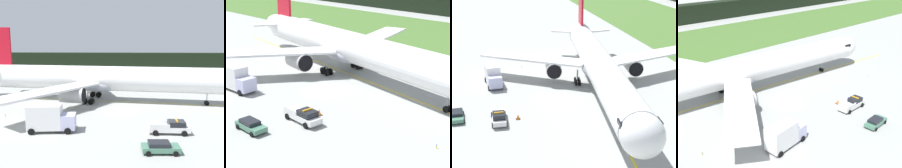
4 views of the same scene
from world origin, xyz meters
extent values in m
plane|color=#9B9E99|center=(0.00, 0.00, 0.00)|extent=(320.00, 320.00, 0.00)
cube|color=yellow|center=(-1.96, 8.30, 0.00)|extent=(82.32, 10.21, 0.01)
cylinder|color=white|center=(-1.96, 8.30, 4.85)|extent=(52.04, 11.26, 5.10)
ellipsoid|color=white|center=(24.76, 5.08, 4.85)|extent=(6.18, 5.74, 5.10)
ellipsoid|color=white|center=(-29.20, 11.58, 5.24)|extent=(8.56, 4.77, 3.83)
ellipsoid|color=#A3A8B5|center=(-4.53, 8.61, 3.45)|extent=(10.56, 6.51, 2.81)
cube|color=black|center=(23.55, 5.22, 5.75)|extent=(2.37, 5.03, 0.70)
cube|color=white|center=(-8.19, 20.53, 4.22)|extent=(11.09, 21.10, 0.35)
cylinder|color=#B5B5B5|center=(-6.33, 16.55, 2.76)|extent=(4.64, 3.39, 2.90)
cylinder|color=black|center=(-4.14, 16.29, 2.76)|extent=(0.44, 2.66, 2.66)
cube|color=white|center=(-10.92, -2.11, 4.22)|extent=(15.07, 19.90, 0.35)
cylinder|color=#B5B5B5|center=(-8.17, 1.32, 2.76)|extent=(4.64, 3.39, 2.90)
cylinder|color=black|center=(-5.98, 1.05, 2.76)|extent=(0.44, 2.66, 2.66)
cube|color=#B5101F|center=(-26.14, 11.21, 10.67)|extent=(5.16, 1.05, 9.59)
cube|color=white|center=(-26.23, 14.70, 5.75)|extent=(3.98, 6.93, 0.28)
cube|color=white|center=(-27.06, 7.83, 5.75)|extent=(5.26, 7.08, 0.28)
cylinder|color=gray|center=(17.58, 5.94, 1.60)|extent=(0.20, 0.20, 2.30)
cylinder|color=black|center=(17.61, 6.20, 0.45)|extent=(0.92, 0.33, 0.90)
cylinder|color=black|center=(17.55, 5.68, 0.45)|extent=(0.92, 0.33, 0.90)
cylinder|color=gray|center=(-5.13, 12.02, 1.75)|extent=(0.28, 0.28, 2.30)
cylinder|color=black|center=(-4.48, 11.59, 0.60)|extent=(1.23, 0.44, 1.20)
cylinder|color=black|center=(-4.39, 12.28, 0.60)|extent=(1.23, 0.44, 1.20)
cylinder|color=black|center=(-5.87, 11.75, 0.60)|extent=(1.23, 0.44, 1.20)
cylinder|color=black|center=(-5.78, 12.45, 0.60)|extent=(1.23, 0.44, 1.20)
cylinder|color=gray|center=(-5.92, 5.43, 1.75)|extent=(0.28, 0.28, 2.30)
cylinder|color=black|center=(-5.19, 5.70, 0.60)|extent=(1.23, 0.44, 1.20)
cylinder|color=black|center=(-5.27, 5.00, 0.60)|extent=(1.23, 0.44, 1.20)
cylinder|color=black|center=(-6.58, 5.86, 0.60)|extent=(1.23, 0.44, 1.20)
cylinder|color=black|center=(-6.66, 5.17, 0.60)|extent=(1.23, 0.44, 1.20)
cube|color=silver|center=(7.37, -9.84, 0.73)|extent=(5.54, 1.97, 0.70)
cube|color=black|center=(8.36, -9.85, 1.43)|extent=(2.22, 1.79, 0.70)
cube|color=silver|center=(6.05, -8.92, 1.31)|extent=(2.65, 0.12, 0.45)
cube|color=silver|center=(6.03, -10.74, 1.31)|extent=(2.65, 0.12, 0.45)
cube|color=orange|center=(8.36, -9.85, 1.86)|extent=(0.21, 1.35, 0.16)
cylinder|color=black|center=(9.25, -8.88, 0.38)|extent=(0.76, 0.25, 0.76)
cylinder|color=black|center=(9.24, -10.84, 0.38)|extent=(0.76, 0.25, 0.76)
cylinder|color=black|center=(5.50, -8.85, 0.38)|extent=(0.76, 0.25, 0.76)
cylinder|color=black|center=(5.48, -10.81, 0.38)|extent=(0.76, 0.25, 0.76)
cube|color=#B6B6DD|center=(-6.34, -9.71, 1.45)|extent=(2.13, 2.58, 2.00)
cube|color=silver|center=(-9.55, -10.03, 2.12)|extent=(4.76, 2.84, 3.34)
cylinder|color=#99999E|center=(-8.65, -9.94, 0.36)|extent=(0.78, 0.18, 1.04)
cylinder|color=#99999E|center=(-10.45, -10.12, 0.36)|extent=(0.78, 0.18, 1.04)
cylinder|color=black|center=(-6.46, -8.51, 0.45)|extent=(0.92, 0.35, 0.90)
cylinder|color=black|center=(-6.22, -10.90, 0.45)|extent=(0.92, 0.35, 0.90)
cylinder|color=black|center=(-11.25, -8.99, 0.45)|extent=(0.92, 0.35, 0.90)
cylinder|color=black|center=(-11.01, -11.38, 0.45)|extent=(0.92, 0.35, 0.90)
cube|color=#46785F|center=(5.41, -15.88, 0.57)|extent=(4.30, 1.96, 0.55)
cube|color=black|center=(5.20, -15.88, 1.08)|extent=(2.43, 1.66, 0.45)
cylinder|color=black|center=(6.84, -14.90, 0.30)|extent=(0.61, 0.21, 0.60)
cylinder|color=black|center=(3.89, -15.04, 0.30)|extent=(0.61, 0.21, 0.60)
cube|color=black|center=(7.14, -7.00, 0.01)|extent=(0.65, 0.65, 0.03)
cone|color=orange|center=(7.14, -7.00, 0.42)|extent=(0.50, 0.50, 0.79)
cylinder|color=yellow|center=(-18.38, -3.64, 0.17)|extent=(0.10, 0.10, 0.34)
sphere|color=blue|center=(-18.38, -3.64, 0.39)|extent=(0.12, 0.12, 0.12)
camera|label=1|loc=(1.28, -41.55, 12.08)|focal=38.95mm
camera|label=2|loc=(43.50, -36.79, 19.59)|focal=63.61mm
camera|label=3|loc=(60.06, -11.34, 24.49)|focal=61.79mm
camera|label=4|loc=(-32.21, -35.37, 24.57)|focal=46.61mm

